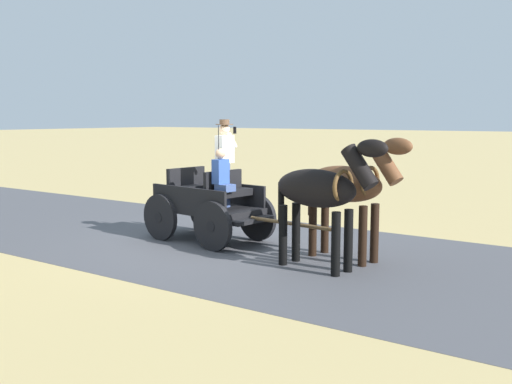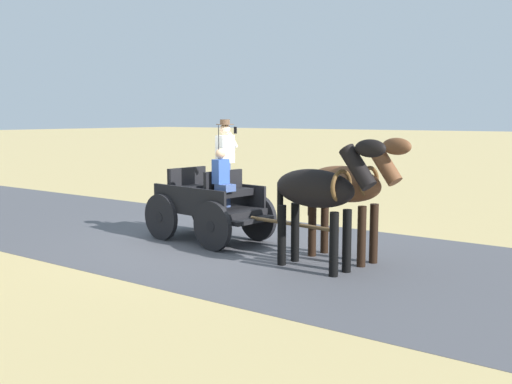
{
  "view_description": "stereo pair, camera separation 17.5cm",
  "coord_description": "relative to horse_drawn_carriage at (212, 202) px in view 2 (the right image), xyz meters",
  "views": [
    {
      "loc": [
        9.18,
        7.42,
        2.55
      ],
      "look_at": [
        -0.13,
        0.91,
        1.1
      ],
      "focal_mm": 41.39,
      "sensor_mm": 36.0,
      "label": 1
    },
    {
      "loc": [
        9.08,
        7.57,
        2.55
      ],
      "look_at": [
        -0.13,
        0.91,
        1.1
      ],
      "focal_mm": 41.39,
      "sensor_mm": 36.0,
      "label": 2
    }
  ],
  "objects": [
    {
      "name": "road_surface",
      "position": [
        0.13,
        0.2,
        -0.81
      ],
      "size": [
        6.03,
        160.0,
        0.01
      ],
      "primitive_type": "cube",
      "color": "#4C4C51",
      "rests_on": "ground"
    },
    {
      "name": "horse_drawn_carriage",
      "position": [
        0.0,
        0.0,
        0.0
      ],
      "size": [
        1.66,
        4.52,
        2.5
      ],
      "color": "black",
      "rests_on": "ground"
    },
    {
      "name": "horse_near_side",
      "position": [
        -0.09,
        3.06,
        0.51
      ],
      "size": [
        0.81,
        2.15,
        2.21
      ],
      "color": "brown",
      "rests_on": "ground"
    },
    {
      "name": "horse_off_side",
      "position": [
        0.76,
        2.97,
        0.51
      ],
      "size": [
        0.75,
        2.14,
        2.21
      ],
      "color": "black",
      "rests_on": "ground"
    },
    {
      "name": "ground_plane",
      "position": [
        0.13,
        0.2,
        -0.82
      ],
      "size": [
        200.0,
        200.0,
        0.0
      ],
      "primitive_type": "plane",
      "color": "tan"
    }
  ]
}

